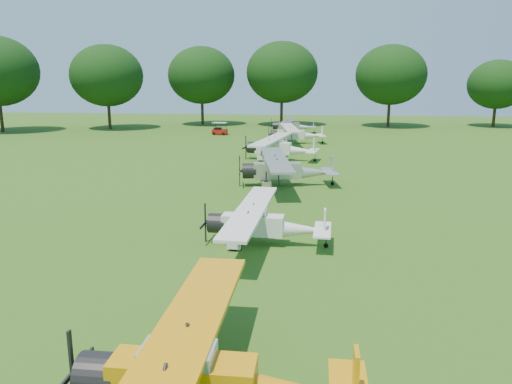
{
  "coord_description": "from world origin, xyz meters",
  "views": [
    {
      "loc": [
        2.75,
        -22.34,
        7.34
      ],
      "look_at": [
        -0.15,
        3.4,
        1.4
      ],
      "focal_mm": 35.0,
      "sensor_mm": 36.0,
      "label": 1
    }
  ],
  "objects_px": {
    "aircraft_6": "(295,133)",
    "aircraft_3": "(262,222)",
    "aircraft_2": "(205,376)",
    "aircraft_7": "(292,125)",
    "golf_cart": "(219,131)",
    "aircraft_4": "(285,168)",
    "aircraft_5": "(279,146)"
  },
  "relations": [
    {
      "from": "aircraft_7",
      "to": "golf_cart",
      "type": "height_order",
      "value": "aircraft_7"
    },
    {
      "from": "aircraft_3",
      "to": "aircraft_6",
      "type": "bearing_deg",
      "value": 92.42
    },
    {
      "from": "aircraft_5",
      "to": "aircraft_7",
      "type": "height_order",
      "value": "aircraft_5"
    },
    {
      "from": "aircraft_3",
      "to": "aircraft_5",
      "type": "xyz_separation_m",
      "value": [
        -0.9,
        23.74,
        0.19
      ]
    },
    {
      "from": "aircraft_3",
      "to": "aircraft_7",
      "type": "distance_m",
      "value": 46.73
    },
    {
      "from": "aircraft_3",
      "to": "aircraft_7",
      "type": "height_order",
      "value": "aircraft_7"
    },
    {
      "from": "aircraft_6",
      "to": "golf_cart",
      "type": "distance_m",
      "value": 12.92
    },
    {
      "from": "aircraft_5",
      "to": "aircraft_2",
      "type": "bearing_deg",
      "value": -79.09
    },
    {
      "from": "aircraft_2",
      "to": "aircraft_3",
      "type": "relative_size",
      "value": 1.13
    },
    {
      "from": "aircraft_2",
      "to": "aircraft_7",
      "type": "relative_size",
      "value": 1.07
    },
    {
      "from": "aircraft_2",
      "to": "aircraft_3",
      "type": "height_order",
      "value": "aircraft_2"
    },
    {
      "from": "aircraft_4",
      "to": "aircraft_6",
      "type": "relative_size",
      "value": 1.05
    },
    {
      "from": "aircraft_6",
      "to": "golf_cart",
      "type": "height_order",
      "value": "aircraft_6"
    },
    {
      "from": "aircraft_4",
      "to": "aircraft_7",
      "type": "relative_size",
      "value": 1.13
    },
    {
      "from": "aircraft_2",
      "to": "aircraft_4",
      "type": "distance_m",
      "value": 24.76
    },
    {
      "from": "aircraft_5",
      "to": "aircraft_7",
      "type": "relative_size",
      "value": 1.13
    },
    {
      "from": "aircraft_6",
      "to": "aircraft_3",
      "type": "bearing_deg",
      "value": -98.48
    },
    {
      "from": "aircraft_4",
      "to": "aircraft_5",
      "type": "xyz_separation_m",
      "value": [
        -1.18,
        11.06,
        -0.0
      ]
    },
    {
      "from": "aircraft_2",
      "to": "aircraft_7",
      "type": "bearing_deg",
      "value": 91.03
    },
    {
      "from": "aircraft_2",
      "to": "aircraft_6",
      "type": "bearing_deg",
      "value": 90.24
    },
    {
      "from": "aircraft_3",
      "to": "aircraft_5",
      "type": "distance_m",
      "value": 23.76
    },
    {
      "from": "golf_cart",
      "to": "aircraft_2",
      "type": "bearing_deg",
      "value": -71.78
    },
    {
      "from": "aircraft_3",
      "to": "aircraft_4",
      "type": "xyz_separation_m",
      "value": [
        0.27,
        12.69,
        0.2
      ]
    },
    {
      "from": "aircraft_4",
      "to": "aircraft_5",
      "type": "bearing_deg",
      "value": 87.19
    },
    {
      "from": "aircraft_2",
      "to": "aircraft_5",
      "type": "bearing_deg",
      "value": 91.85
    },
    {
      "from": "golf_cart",
      "to": "aircraft_4",
      "type": "bearing_deg",
      "value": -63.54
    },
    {
      "from": "aircraft_2",
      "to": "aircraft_3",
      "type": "xyz_separation_m",
      "value": [
        0.01,
        12.08,
        -0.14
      ]
    },
    {
      "from": "aircraft_2",
      "to": "aircraft_6",
      "type": "distance_m",
      "value": 47.79
    },
    {
      "from": "golf_cart",
      "to": "aircraft_7",
      "type": "bearing_deg",
      "value": 26.29
    },
    {
      "from": "aircraft_4",
      "to": "aircraft_2",
      "type": "bearing_deg",
      "value": -99.53
    },
    {
      "from": "aircraft_6",
      "to": "aircraft_2",
      "type": "bearing_deg",
      "value": -98.43
    },
    {
      "from": "aircraft_3",
      "to": "golf_cart",
      "type": "xyz_separation_m",
      "value": [
        -10.05,
        43.61,
        -0.51
      ]
    }
  ]
}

